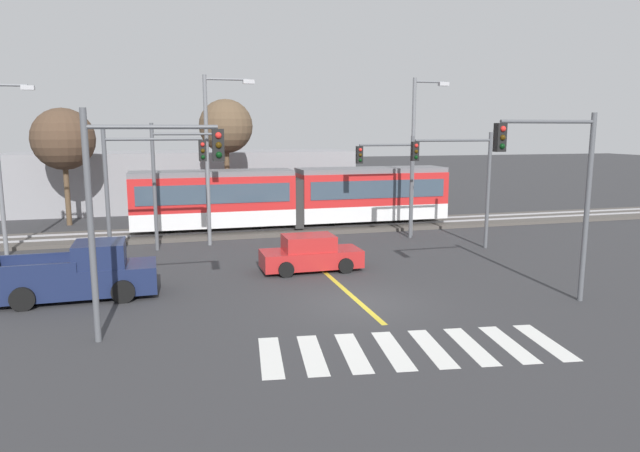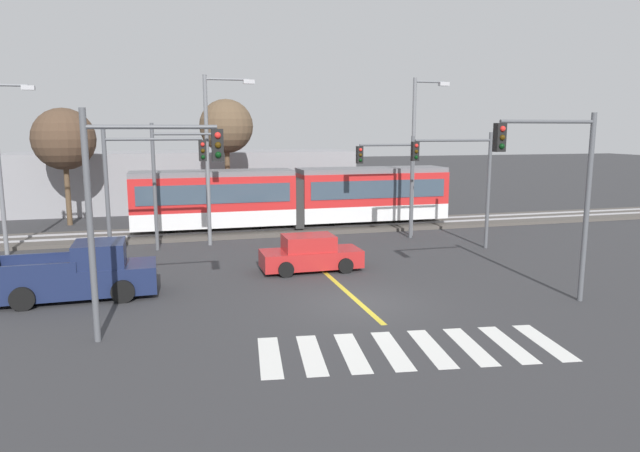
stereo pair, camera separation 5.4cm
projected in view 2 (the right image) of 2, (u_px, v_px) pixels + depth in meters
ground_plane at (360, 303)px, 19.54m from camera, size 200.00×200.00×0.00m
track_bed at (278, 229)px, 33.42m from camera, size 120.00×4.00×0.18m
rail_near at (280, 229)px, 32.71m from camera, size 120.00×0.08×0.10m
rail_far at (276, 225)px, 34.08m from camera, size 120.00×0.08×0.10m
light_rail_tram at (295, 196)px, 33.36m from camera, size 18.50×2.64×3.43m
crosswalk_stripe_0 at (270, 357)px, 14.95m from camera, size 0.92×2.85×0.01m
crosswalk_stripe_1 at (311, 354)px, 15.10m from camera, size 0.92×2.85×0.01m
crosswalk_stripe_2 at (352, 352)px, 15.25m from camera, size 0.92×2.85×0.01m
crosswalk_stripe_3 at (392, 350)px, 15.40m from camera, size 0.92×2.85×0.01m
crosswalk_stripe_4 at (431, 348)px, 15.55m from camera, size 0.92×2.85×0.01m
crosswalk_stripe_5 at (470, 346)px, 15.69m from camera, size 0.92×2.85×0.01m
crosswalk_stripe_6 at (507, 344)px, 15.84m from camera, size 0.92×2.85×0.01m
crosswalk_stripe_7 at (544, 342)px, 15.99m from camera, size 0.92×2.85×0.01m
lane_centre_line at (320, 268)px, 24.45m from camera, size 0.20×14.89×0.01m
sedan_crossing at (311, 254)px, 24.01m from camera, size 4.20×1.92×1.52m
pickup_truck at (80, 275)px, 20.05m from camera, size 5.43×2.30×1.98m
traffic_light_near_left at (135, 191)px, 15.67m from camera, size 3.75×0.38×6.46m
traffic_light_near_right at (559, 178)px, 18.82m from camera, size 3.75×0.38×6.44m
traffic_light_mid_left at (142, 176)px, 24.13m from camera, size 4.25×0.38×5.96m
traffic_light_mid_right at (462, 172)px, 27.63m from camera, size 4.25×0.38×5.76m
traffic_light_far_left at (176, 168)px, 27.77m from camera, size 3.25×0.38×6.20m
traffic_light_far_right at (393, 172)px, 30.41m from camera, size 3.25×0.38×5.53m
street_lamp_west at (2, 158)px, 26.21m from camera, size 1.89×0.28×8.07m
street_lamp_centre at (212, 149)px, 28.63m from camera, size 2.55×0.28×8.55m
street_lamp_east at (416, 148)px, 31.27m from camera, size 2.09×0.28×8.63m
bare_tree_far_west at (64, 139)px, 34.65m from camera, size 3.76×3.76×7.19m
bare_tree_west at (226, 127)px, 35.99m from camera, size 3.38×3.38×7.78m
building_backdrop_far at (186, 180)px, 42.83m from camera, size 24.90×6.00×4.25m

